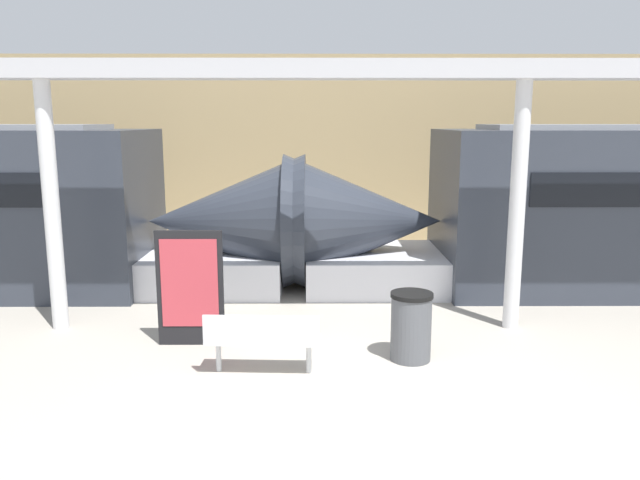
% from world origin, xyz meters
% --- Properties ---
extents(ground_plane, '(60.00, 60.00, 0.00)m').
position_xyz_m(ground_plane, '(0.00, 0.00, 0.00)').
color(ground_plane, '#A8A093').
extents(station_wall, '(56.00, 0.20, 5.00)m').
position_xyz_m(station_wall, '(0.00, 10.29, 2.50)').
color(station_wall, tan).
rests_on(station_wall, ground_plane).
extents(bench_near, '(1.51, 0.50, 0.83)m').
position_xyz_m(bench_near, '(-1.08, 0.95, 0.51)').
color(bench_near, silver).
rests_on(bench_near, ground_plane).
extents(trash_bin, '(0.58, 0.58, 0.96)m').
position_xyz_m(trash_bin, '(0.92, 1.44, 0.48)').
color(trash_bin, '#4C4F54').
rests_on(trash_bin, ground_plane).
extents(poster_board, '(0.97, 0.07, 1.72)m').
position_xyz_m(poster_board, '(-2.23, 2.05, 0.87)').
color(poster_board, black).
rests_on(poster_board, ground_plane).
extents(support_column_near, '(0.25, 0.25, 3.88)m').
position_xyz_m(support_column_near, '(2.74, 2.82, 1.94)').
color(support_column_near, silver).
rests_on(support_column_near, ground_plane).
extents(support_column_far, '(0.25, 0.25, 3.88)m').
position_xyz_m(support_column_far, '(-4.48, 2.82, 1.94)').
color(support_column_far, silver).
rests_on(support_column_far, ground_plane).
extents(canopy_beam, '(28.00, 0.60, 0.28)m').
position_xyz_m(canopy_beam, '(2.74, 2.82, 4.02)').
color(canopy_beam, '#B7B7BC').
rests_on(canopy_beam, support_column_near).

